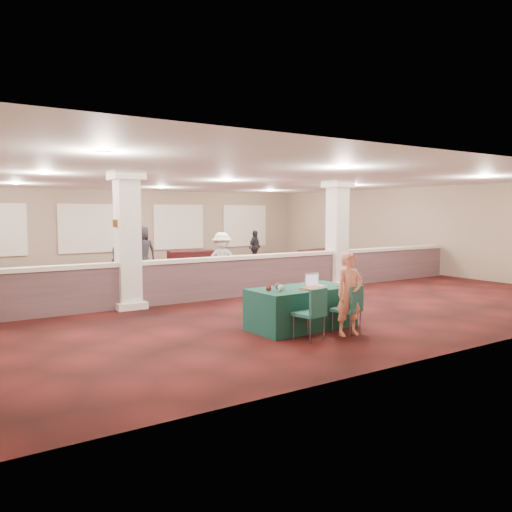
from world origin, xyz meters
TOP-DOWN VIEW (x-y plane):
  - ground at (0.00, 0.00)m, footprint 16.00×16.00m
  - wall_back at (0.00, 8.00)m, footprint 16.00×0.04m
  - wall_front at (0.00, -8.00)m, footprint 16.00×0.04m
  - wall_right at (8.00, 0.00)m, footprint 0.04×16.00m
  - ceiling at (0.00, 0.00)m, footprint 16.00×16.00m
  - partition_wall at (0.00, -1.50)m, footprint 15.60×0.28m
  - column_left at (-3.50, -1.50)m, footprint 0.72×0.72m
  - column_right at (3.00, -1.50)m, footprint 0.72×0.72m
  - sconce_left at (-3.78, -1.50)m, footprint 0.12×0.12m
  - sconce_right at (-3.22, -1.50)m, footprint 0.12×0.12m
  - near_table at (-1.33, -5.30)m, footprint 2.12×1.13m
  - conf_chair_main at (-0.86, -6.18)m, footprint 0.57×0.57m
  - conf_chair_side at (-1.74, -6.15)m, footprint 0.54×0.55m
  - woman at (-0.95, -6.23)m, footprint 0.59×0.43m
  - far_table_front_left at (-5.13, 0.30)m, footprint 1.66×0.93m
  - far_table_front_center at (0.83, 0.30)m, footprint 1.97×1.40m
  - far_table_front_right at (3.09, 2.66)m, footprint 1.75×1.14m
  - far_table_back_center at (1.23, 4.98)m, footprint 1.97×1.26m
  - far_table_back_right at (6.15, 3.20)m, footprint 1.91×1.38m
  - attendee_a at (-2.40, 2.52)m, footprint 0.85×0.67m
  - attendee_b at (-0.17, 0.00)m, footprint 1.17×0.95m
  - attendee_c at (4.34, 5.24)m, footprint 0.96×0.78m
  - attendee_d at (-1.33, 3.50)m, footprint 0.93×0.56m
  - laptop_base at (-1.00, -5.34)m, footprint 0.37×0.27m
  - laptop_screen at (-1.00, -5.22)m, footprint 0.36×0.03m
  - screen_glow at (-1.00, -5.22)m, footprint 0.33×0.02m
  - knitting at (-1.26, -5.57)m, footprint 0.45×0.35m
  - yarn_cream at (-1.92, -5.44)m, footprint 0.12×0.12m
  - yarn_red at (-2.09, -5.28)m, footprint 0.11×0.11m
  - yarn_grey at (-1.82, -5.20)m, footprint 0.11×0.11m
  - scissors at (-0.60, -5.57)m, footprint 0.13×0.04m

SIDE VIEW (x-z plane):
  - ground at x=0.00m, z-range 0.00..0.00m
  - far_table_front_left at x=-5.13m, z-range 0.00..0.65m
  - far_table_front_right at x=3.09m, z-range 0.00..0.66m
  - far_table_back_right at x=6.15m, z-range 0.00..0.70m
  - far_table_front_center at x=0.83m, z-range 0.00..0.72m
  - far_table_back_center at x=1.23m, z-range 0.00..0.74m
  - near_table at x=-1.33m, z-range 0.00..0.79m
  - conf_chair_main at x=-0.86m, z-range 0.08..0.99m
  - conf_chair_side at x=-1.74m, z-range 0.08..1.01m
  - partition_wall at x=0.00m, z-range 0.02..1.12m
  - attendee_c at x=4.34m, z-range 0.00..1.48m
  - woman at x=-0.95m, z-range 0.00..1.53m
  - attendee_a at x=-2.40m, z-range 0.00..1.56m
  - scissors at x=-0.60m, z-range 0.79..0.81m
  - laptop_base at x=-1.00m, z-range 0.79..0.81m
  - knitting at x=-1.26m, z-range 0.79..0.83m
  - attendee_b at x=-0.17m, z-range 0.00..1.66m
  - yarn_red at x=-2.09m, z-range 0.79..0.90m
  - yarn_grey at x=-1.82m, z-range 0.79..0.91m
  - yarn_cream at x=-1.92m, z-range 0.79..0.91m
  - attendee_d at x=-1.33m, z-range 0.00..1.80m
  - screen_glow at x=-1.00m, z-range 0.81..1.02m
  - laptop_screen at x=-1.00m, z-range 0.81..1.05m
  - wall_back at x=0.00m, z-range 0.00..3.20m
  - wall_front at x=0.00m, z-range 0.00..3.20m
  - wall_right at x=8.00m, z-range 0.00..3.20m
  - column_left at x=-3.50m, z-range 0.04..3.24m
  - column_right at x=3.00m, z-range 0.04..3.24m
  - sconce_left at x=-3.78m, z-range 1.91..2.09m
  - sconce_right at x=-3.22m, z-range 1.91..2.09m
  - ceiling at x=0.00m, z-range 3.19..3.21m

